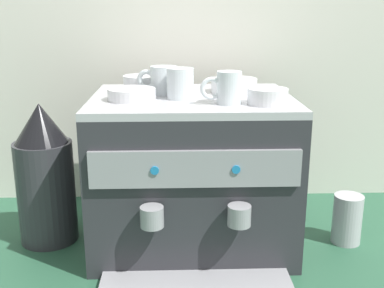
% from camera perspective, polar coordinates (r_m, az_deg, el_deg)
% --- Properties ---
extents(ground_plane, '(4.00, 4.00, 0.00)m').
position_cam_1_polar(ground_plane, '(1.44, 0.00, -11.14)').
color(ground_plane, '#28563D').
extents(tiled_backsplash_wall, '(2.80, 0.03, 1.11)m').
position_cam_1_polar(tiled_backsplash_wall, '(1.63, -0.45, 12.37)').
color(tiled_backsplash_wall, silver).
rests_on(tiled_backsplash_wall, ground_plane).
extents(espresso_machine, '(0.54, 0.54, 0.42)m').
position_cam_1_polar(espresso_machine, '(1.35, 0.01, -3.27)').
color(espresso_machine, '#2D2D33').
rests_on(espresso_machine, ground_plane).
extents(ceramic_cup_0, '(0.07, 0.11, 0.08)m').
position_cam_1_polar(ceramic_cup_0, '(1.26, -1.36, 7.25)').
color(ceramic_cup_0, silver).
rests_on(ceramic_cup_0, espresso_machine).
extents(ceramic_cup_1, '(0.11, 0.07, 0.08)m').
position_cam_1_polar(ceramic_cup_1, '(1.33, -3.57, 7.61)').
color(ceramic_cup_1, silver).
rests_on(ceramic_cup_1, espresso_machine).
extents(ceramic_cup_2, '(0.10, 0.06, 0.08)m').
position_cam_1_polar(ceramic_cup_2, '(1.19, 4.22, 6.71)').
color(ceramic_cup_2, silver).
rests_on(ceramic_cup_2, espresso_machine).
extents(ceramic_bowl_0, '(0.13, 0.13, 0.04)m').
position_cam_1_polar(ceramic_bowl_0, '(1.36, 5.04, 6.93)').
color(ceramic_bowl_0, white).
rests_on(ceramic_bowl_0, espresso_machine).
extents(ceramic_bowl_1, '(0.12, 0.12, 0.03)m').
position_cam_1_polar(ceramic_bowl_1, '(1.25, -7.21, 5.88)').
color(ceramic_bowl_1, white).
rests_on(ceramic_bowl_1, espresso_machine).
extents(ceramic_bowl_2, '(0.10, 0.10, 0.04)m').
position_cam_1_polar(ceramic_bowl_2, '(1.20, 9.01, 5.60)').
color(ceramic_bowl_2, white).
rests_on(ceramic_bowl_2, espresso_machine).
extents(ceramic_bowl_3, '(0.11, 0.11, 0.04)m').
position_cam_1_polar(ceramic_bowl_3, '(1.42, -5.97, 7.28)').
color(ceramic_bowl_3, white).
rests_on(ceramic_bowl_3, espresso_machine).
extents(coffee_grinder, '(0.16, 0.16, 0.41)m').
position_cam_1_polar(coffee_grinder, '(1.42, -17.14, -3.70)').
color(coffee_grinder, '#333338').
rests_on(coffee_grinder, ground_plane).
extents(milk_pitcher, '(0.08, 0.08, 0.14)m').
position_cam_1_polar(milk_pitcher, '(1.46, 18.02, -8.50)').
color(milk_pitcher, '#B7B7BC').
rests_on(milk_pitcher, ground_plane).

